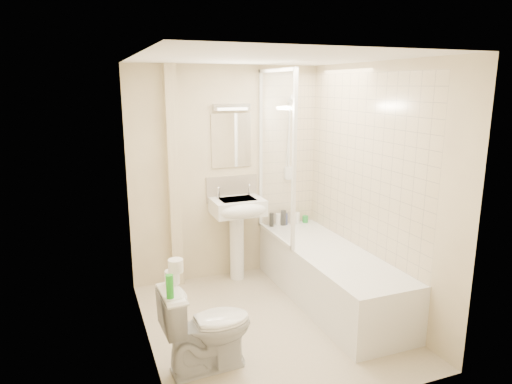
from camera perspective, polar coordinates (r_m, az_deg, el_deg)
name	(u,v)px	position (r m, az deg, el deg)	size (l,w,h in m)	color
floor	(269,323)	(4.47, 1.65, -16.01)	(2.50, 2.50, 0.00)	beige
wall_back	(227,174)	(5.17, -3.62, 2.24)	(2.20, 0.02, 2.40)	beige
wall_left	(143,211)	(3.75, -13.93, -2.38)	(0.02, 2.50, 2.40)	beige
wall_right	(375,189)	(4.56, 14.63, 0.32)	(0.02, 2.50, 2.40)	beige
ceiling	(271,58)	(3.91, 1.90, 16.40)	(2.20, 2.50, 0.02)	white
tile_back	(288,151)	(5.39, 4.03, 5.11)	(0.70, 0.01, 1.75)	beige
tile_right	(363,163)	(4.67, 13.24, 3.52)	(0.01, 2.10, 1.75)	beige
pipe_boxing	(174,179)	(4.97, -10.25, 1.59)	(0.12, 0.12, 2.40)	beige
splashback	(232,189)	(5.21, -3.04, 0.42)	(0.60, 0.01, 0.30)	beige
mirror	(231,141)	(5.12, -3.11, 6.44)	(0.46, 0.01, 0.60)	white
strip_light	(232,107)	(5.06, -3.08, 10.57)	(0.42, 0.07, 0.07)	silver
bathtub	(329,274)	(4.81, 9.13, -10.14)	(0.70, 2.10, 0.55)	white
shower_screen	(276,156)	(4.85, 2.48, 4.52)	(0.04, 0.92, 1.80)	white
shower_fixture	(290,141)	(5.34, 4.24, 6.33)	(0.10, 0.16, 0.99)	white
pedestal_sink	(238,216)	(5.07, -2.20, -3.05)	(0.56, 0.51, 1.09)	white
bottle_black_a	(272,220)	(5.40, 1.96, -3.48)	(0.05, 0.05, 0.16)	black
bottle_white_a	(278,220)	(5.43, 2.77, -3.48)	(0.06, 0.06, 0.15)	white
bottle_black_b	(283,218)	(5.46, 3.44, -3.24)	(0.07, 0.07, 0.18)	black
bottle_blue	(285,219)	(5.47, 3.71, -3.41)	(0.05, 0.05, 0.14)	navy
bottle_cream	(292,217)	(5.50, 4.47, -3.16)	(0.06, 0.06, 0.17)	beige
bottle_white_b	(297,218)	(5.54, 5.17, -3.24)	(0.06, 0.06, 0.14)	white
bottle_green	(305,219)	(5.59, 6.18, -3.38)	(0.07, 0.07, 0.08)	green
toilet	(207,326)	(3.71, -6.12, -16.36)	(0.72, 0.44, 0.71)	white
toilet_roll_lower	(172,277)	(3.57, -10.44, -10.43)	(0.11, 0.11, 0.10)	white
toilet_roll_upper	(176,266)	(3.51, -10.01, -9.06)	(0.11, 0.11, 0.10)	white
green_bottle	(170,286)	(3.33, -10.73, -11.53)	(0.05, 0.05, 0.17)	green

